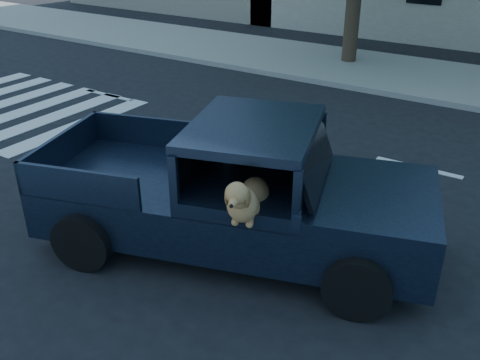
{
  "coord_description": "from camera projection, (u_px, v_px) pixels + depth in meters",
  "views": [
    {
      "loc": [
        2.09,
        -5.93,
        4.28
      ],
      "look_at": [
        -1.1,
        -1.01,
        1.31
      ],
      "focal_mm": 40.0,
      "sensor_mm": 36.0,
      "label": 1
    }
  ],
  "objects": [
    {
      "name": "ground",
      "position": [
        346.0,
        256.0,
        7.39
      ],
      "size": [
        120.0,
        120.0,
        0.0
      ],
      "primitive_type": "plane",
      "color": "black",
      "rests_on": "ground"
    },
    {
      "name": "crosswalk",
      "position": [
        16.0,
        107.0,
        13.0
      ],
      "size": [
        5.5,
        4.0,
        0.01
      ],
      "primitive_type": null,
      "color": "silver",
      "rests_on": "ground"
    },
    {
      "name": "pickup_truck",
      "position": [
        228.0,
        207.0,
        7.35
      ],
      "size": [
        5.62,
        3.51,
        1.88
      ],
      "rotation": [
        0.0,
        0.0,
        0.3
      ],
      "color": "black",
      "rests_on": "ground"
    }
  ]
}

